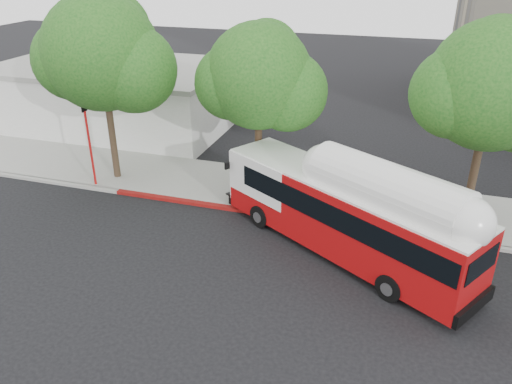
# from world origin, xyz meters

# --- Properties ---
(ground) EXTENTS (120.00, 120.00, 0.00)m
(ground) POSITION_xyz_m (0.00, 0.00, 0.00)
(ground) COLOR black
(ground) RESTS_ON ground
(sidewalk) EXTENTS (60.00, 5.00, 0.15)m
(sidewalk) POSITION_xyz_m (0.00, 6.50, 0.07)
(sidewalk) COLOR gray
(sidewalk) RESTS_ON ground
(curb_strip) EXTENTS (60.00, 0.30, 0.15)m
(curb_strip) POSITION_xyz_m (0.00, 3.90, 0.07)
(curb_strip) COLOR gray
(curb_strip) RESTS_ON ground
(red_curb_segment) EXTENTS (10.00, 0.32, 0.16)m
(red_curb_segment) POSITION_xyz_m (-3.00, 3.90, 0.08)
(red_curb_segment) COLOR maroon
(red_curb_segment) RESTS_ON ground
(street_tree_left) EXTENTS (6.67, 5.80, 9.74)m
(street_tree_left) POSITION_xyz_m (-8.53, 5.56, 6.60)
(street_tree_left) COLOR #2D2116
(street_tree_left) RESTS_ON ground
(street_tree_mid) EXTENTS (5.75, 5.00, 8.62)m
(street_tree_mid) POSITION_xyz_m (-0.59, 6.06, 5.91)
(street_tree_mid) COLOR #2D2116
(street_tree_mid) RESTS_ON ground
(street_tree_right) EXTENTS (6.21, 5.40, 9.18)m
(street_tree_right) POSITION_xyz_m (9.44, 5.86, 6.26)
(street_tree_right) COLOR #2D2116
(street_tree_right) RESTS_ON ground
(low_commercial_bldg) EXTENTS (16.20, 10.20, 4.25)m
(low_commercial_bldg) POSITION_xyz_m (-14.00, 14.00, 2.15)
(low_commercial_bldg) COLOR silver
(low_commercial_bldg) RESTS_ON ground
(transit_bus) EXTENTS (11.72, 8.32, 3.68)m
(transit_bus) POSITION_xyz_m (3.95, 1.76, 1.72)
(transit_bus) COLOR #A20B0D
(transit_bus) RESTS_ON ground
(signal_pole) EXTENTS (0.13, 0.42, 4.41)m
(signal_pole) POSITION_xyz_m (-9.55, 4.23, 2.26)
(signal_pole) COLOR red
(signal_pole) RESTS_ON ground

